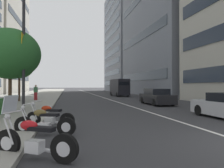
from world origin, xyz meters
name	(u,v)px	position (x,y,z in m)	size (l,w,h in m)	color
sidewalk_right_plaza	(27,96)	(30.00, 11.28, 0.07)	(160.00, 9.88, 0.15)	gray
lane_centre_stripe	(95,95)	(35.00, 0.00, 0.00)	(110.00, 0.16, 0.01)	silver
motorcycle_by_sign_pole	(34,140)	(0.23, 6.05, 0.45)	(1.22, 1.98, 1.49)	black
motorcycle_far_end_row	(44,123)	(2.70, 6.05, 0.42)	(0.94, 2.12, 1.10)	black
motorcycle_second_in_row	(49,117)	(4.16, 5.98, 0.41)	(1.17, 2.00, 1.09)	black
car_approaching_light	(157,97)	(13.39, -2.83, 0.68)	(4.67, 1.93, 1.45)	black
delivery_van_ahead	(119,87)	(29.77, -3.37, 1.50)	(5.68, 2.18, 2.81)	black
street_lamp_with_banners	(29,32)	(9.05, 7.59, 5.09)	(1.26, 2.30, 8.34)	#232326
street_tree_near_plaza_corner	(10,54)	(10.00, 8.90, 3.81)	(3.88, 3.88, 5.31)	#473323
street_tree_far_plaza	(19,66)	(18.55, 10.07, 3.75)	(2.94, 2.94, 4.86)	#473323
pedestrian_on_plaza	(36,92)	(19.83, 8.63, 0.99)	(0.27, 0.41, 1.67)	maroon
office_tower_mid_left	(136,41)	(60.35, -16.64, 16.12)	(24.40, 16.71, 32.24)	gray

